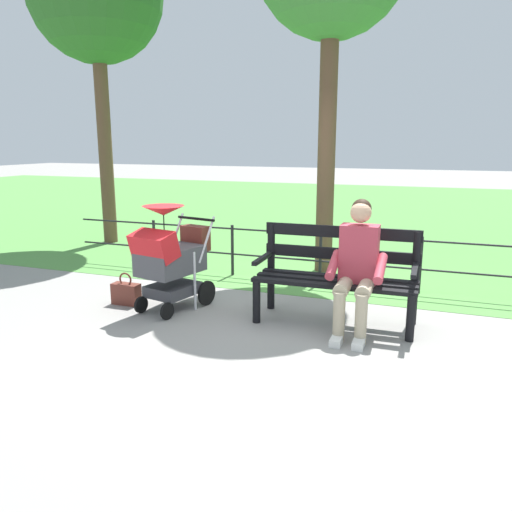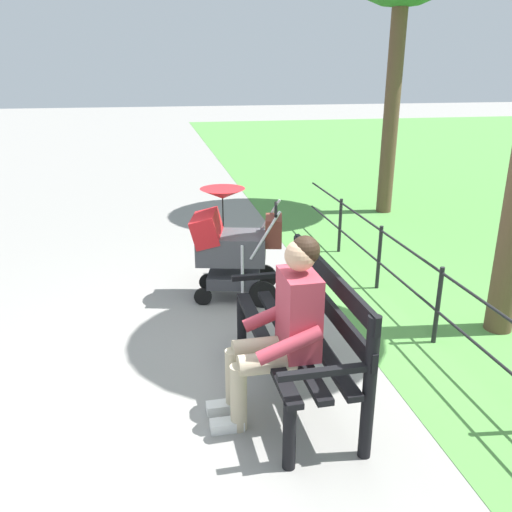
{
  "view_description": "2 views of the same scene",
  "coord_description": "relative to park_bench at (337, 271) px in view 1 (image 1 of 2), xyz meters",
  "views": [
    {
      "loc": [
        -1.46,
        4.85,
        1.81
      ],
      "look_at": [
        0.3,
        0.13,
        0.67
      ],
      "focal_mm": 35.89,
      "sensor_mm": 36.0,
      "label": 1
    },
    {
      "loc": [
        -3.72,
        0.87,
        2.26
      ],
      "look_at": [
        0.48,
        0.05,
        0.73
      ],
      "focal_mm": 37.24,
      "sensor_mm": 36.0,
      "label": 2
    }
  ],
  "objects": [
    {
      "name": "ground_plane",
      "position": [
        0.48,
        0.12,
        -0.53
      ],
      "size": [
        60.0,
        60.0,
        0.0
      ],
      "primitive_type": "plane",
      "color": "gray"
    },
    {
      "name": "person_on_bench",
      "position": [
        -0.23,
        0.22,
        0.15
      ],
      "size": [
        0.54,
        0.74,
        1.28
      ],
      "color": "tan",
      "rests_on": "ground"
    },
    {
      "name": "stroller",
      "position": [
        1.76,
        0.26,
        0.07
      ],
      "size": [
        0.68,
        0.97,
        1.15
      ],
      "color": "black",
      "rests_on": "ground"
    },
    {
      "name": "park_fence",
      "position": [
        0.21,
        -1.31,
        -0.11
      ],
      "size": [
        7.38,
        0.04,
        0.7
      ],
      "color": "black",
      "rests_on": "ground"
    },
    {
      "name": "park_bench",
      "position": [
        0.0,
        0.0,
        0.0
      ],
      "size": [
        1.61,
        0.63,
        0.96
      ],
      "color": "black",
      "rests_on": "ground"
    },
    {
      "name": "grass_lawn",
      "position": [
        0.48,
        -8.68,
        -0.52
      ],
      "size": [
        40.0,
        16.0,
        0.01
      ],
      "primitive_type": "cube",
      "color": "#518E42",
      "rests_on": "ground"
    },
    {
      "name": "handbag",
      "position": [
        2.33,
        0.29,
        -0.4
      ],
      "size": [
        0.32,
        0.14,
        0.37
      ],
      "color": "brown",
      "rests_on": "ground"
    }
  ]
}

